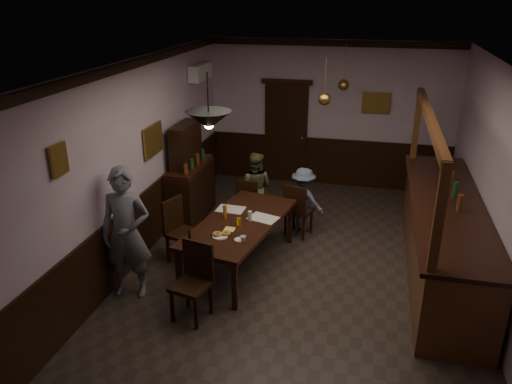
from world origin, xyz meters
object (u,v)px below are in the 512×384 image
(pendant_brass_far, at_px, (344,85))
(person_seated_right, at_px, (303,200))
(person_seated_left, at_px, (255,188))
(coffee_cup, at_px, (243,239))
(pendant_iron, at_px, (209,120))
(bar_counter, at_px, (442,235))
(chair_far_right, at_px, (297,208))
(chair_side, at_px, (179,227))
(pendant_brass_mid, at_px, (324,99))
(person_standing, at_px, (126,233))
(chair_near, at_px, (194,277))
(sideboard, at_px, (190,182))
(dining_table, at_px, (240,225))
(chair_far_left, at_px, (249,201))
(soda_can, at_px, (239,222))

(pendant_brass_far, bearing_deg, person_seated_right, -109.30)
(person_seated_left, bearing_deg, coffee_cup, 101.22)
(coffee_cup, distance_m, pendant_iron, 1.69)
(bar_counter, distance_m, pendant_brass_far, 3.28)
(chair_far_right, relative_size, person_seated_left, 0.73)
(person_seated_left, xyz_separation_m, coffee_cup, (0.37, -2.22, 0.15))
(bar_counter, distance_m, pendant_iron, 3.80)
(pendant_brass_far, bearing_deg, chair_side, -127.52)
(coffee_cup, height_order, pendant_brass_mid, pendant_brass_mid)
(chair_side, relative_size, person_seated_left, 0.77)
(chair_side, distance_m, person_standing, 1.13)
(pendant_iron, xyz_separation_m, pendant_brass_mid, (1.15, 2.26, -0.14))
(chair_far_right, relative_size, pendant_brass_far, 1.16)
(chair_near, relative_size, person_seated_right, 0.88)
(person_seated_right, distance_m, sideboard, 2.04)
(person_seated_right, bearing_deg, coffee_cup, 93.65)
(chair_far_right, height_order, person_standing, person_standing)
(dining_table, bearing_deg, chair_side, -179.27)
(person_standing, bearing_deg, person_seated_left, 58.04)
(chair_near, bearing_deg, dining_table, 92.07)
(sideboard, relative_size, pendant_iron, 2.63)
(chair_far_left, height_order, soda_can, chair_far_left)
(sideboard, height_order, pendant_brass_mid, pendant_brass_mid)
(pendant_brass_mid, height_order, pendant_brass_far, same)
(chair_far_right, xyz_separation_m, sideboard, (-1.98, 0.26, 0.19))
(person_standing, height_order, pendant_iron, pendant_iron)
(pendant_iron, distance_m, pendant_brass_far, 3.82)
(chair_near, distance_m, pendant_iron, 1.96)
(chair_far_right, bearing_deg, chair_far_left, 4.72)
(person_standing, height_order, pendant_brass_far, pendant_brass_far)
(person_seated_left, height_order, coffee_cup, person_seated_left)
(person_seated_left, height_order, bar_counter, bar_counter)
(chair_far_right, distance_m, person_standing, 2.96)
(coffee_cup, bearing_deg, soda_can, 122.52)
(chair_side, bearing_deg, person_seated_left, -6.44)
(coffee_cup, height_order, bar_counter, bar_counter)
(bar_counter, bearing_deg, pendant_brass_far, 127.12)
(pendant_brass_far, bearing_deg, pendant_iron, -110.66)
(bar_counter, relative_size, pendant_brass_far, 5.18)
(chair_side, xyz_separation_m, pendant_brass_mid, (1.95, 1.48, 1.75))
(chair_far_left, relative_size, bar_counter, 0.22)
(chair_side, relative_size, bar_counter, 0.24)
(chair_side, height_order, person_standing, person_standing)
(chair_near, relative_size, pendant_brass_mid, 1.23)
(person_standing, xyz_separation_m, coffee_cup, (1.48, 0.42, -0.11))
(dining_table, distance_m, sideboard, 1.94)
(coffee_cup, bearing_deg, person_seated_right, 86.61)
(chair_far_left, height_order, bar_counter, bar_counter)
(chair_near, distance_m, bar_counter, 3.64)
(sideboard, relative_size, bar_counter, 0.42)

